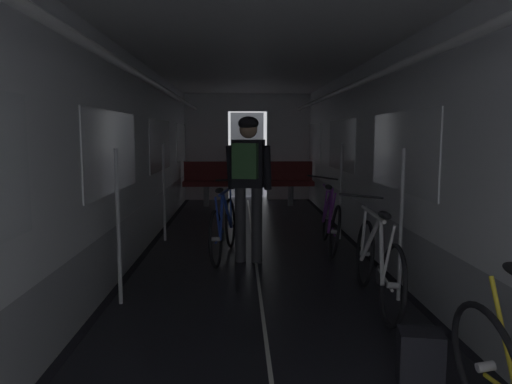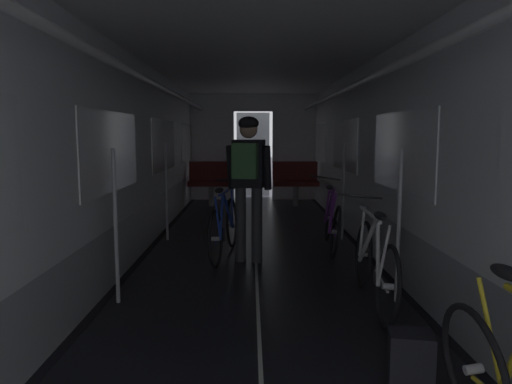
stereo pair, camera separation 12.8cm
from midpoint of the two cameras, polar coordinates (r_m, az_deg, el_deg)
The scene contains 8 objects.
train_car_shell at distance 5.72m, azimuth 0.63°, elevation 8.65°, with size 3.14×12.34×2.57m.
bench_seat_far_left at distance 10.27m, azimuth -4.99°, elevation 1.52°, with size 0.98×0.51×0.95m.
bench_seat_far_right at distance 10.29m, azimuth 5.06°, elevation 1.53°, with size 0.98×0.51×0.95m.
bicycle_purple at distance 6.43m, azimuth 9.60°, elevation -3.43°, with size 0.44×1.69×0.96m.
bicycle_white at distance 4.44m, azimuth 14.68°, elevation -8.22°, with size 0.44×1.69×0.95m.
person_cyclist_aisle at distance 5.61m, azimuth -0.29°, elevation 2.28°, with size 0.56×0.45×1.73m.
bicycle_blue_in_aisle at distance 5.97m, azimuth -3.19°, elevation -4.11°, with size 0.47×1.68×0.94m.
backpack_on_floor at distance 3.21m, azimuth 19.09°, elevation -18.39°, with size 0.26×0.20×0.34m, color black.
Camera 2 is at (-0.06, -2.12, 1.52)m, focal length 33.58 mm.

